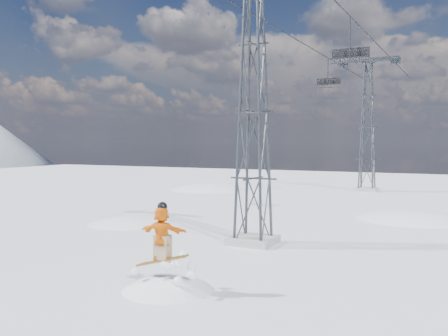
# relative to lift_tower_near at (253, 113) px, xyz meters

# --- Properties ---
(ground) EXTENTS (120.00, 120.00, 0.00)m
(ground) POSITION_rel_lift_tower_near_xyz_m (-0.80, -8.00, -5.47)
(ground) COLOR white
(ground) RESTS_ON ground
(snow_terrain) EXTENTS (39.00, 37.00, 22.00)m
(snow_terrain) POSITION_rel_lift_tower_near_xyz_m (-5.57, 13.24, -15.06)
(snow_terrain) COLOR white
(snow_terrain) RESTS_ON ground
(lift_tower_near) EXTENTS (5.20, 1.80, 11.43)m
(lift_tower_near) POSITION_rel_lift_tower_near_xyz_m (0.00, 0.00, 0.00)
(lift_tower_near) COLOR #999999
(lift_tower_near) RESTS_ON ground
(lift_tower_far) EXTENTS (5.20, 1.80, 11.43)m
(lift_tower_far) POSITION_rel_lift_tower_near_xyz_m (0.00, 25.00, 0.00)
(lift_tower_far) COLOR #999999
(lift_tower_far) RESTS_ON ground
(haul_cables) EXTENTS (4.46, 51.00, 0.06)m
(haul_cables) POSITION_rel_lift_tower_near_xyz_m (0.00, 11.50, 5.38)
(haul_cables) COLOR black
(haul_cables) RESTS_ON ground
(lift_chair_mid) EXTENTS (1.98, 0.57, 2.46)m
(lift_chair_mid) POSITION_rel_lift_tower_near_xyz_m (2.20, 7.81, 3.41)
(lift_chair_mid) COLOR black
(lift_chair_mid) RESTS_ON ground
(lift_chair_far) EXTENTS (1.90, 0.55, 2.35)m
(lift_chair_far) POSITION_rel_lift_tower_near_xyz_m (-2.20, 20.13, 3.50)
(lift_chair_far) COLOR black
(lift_chair_far) RESTS_ON ground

